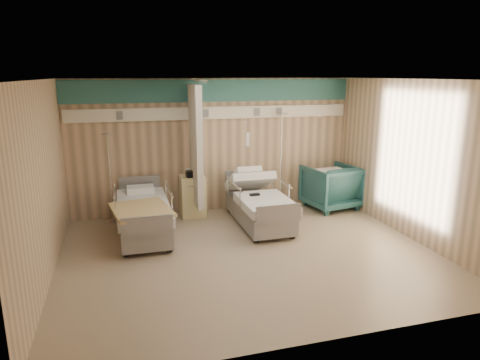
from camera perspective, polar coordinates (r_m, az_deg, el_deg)
The scene contains 13 objects.
ground at distance 7.15m, azimuth 1.18°, elevation -9.80°, with size 6.00×5.00×0.00m, color gray.
room_walls at distance 6.85m, azimuth 0.39°, elevation 5.42°, with size 6.04×5.04×2.82m.
bed_right at distance 8.37m, azimuth 2.53°, elevation -3.91°, with size 1.00×2.16×0.63m, color silver, non-canonical shape.
bed_left at distance 7.98m, azimuth -12.70°, elevation -5.14°, with size 1.00×2.16×0.63m, color silver, non-canonical shape.
bedside_cabinet at distance 8.91m, azimuth -6.34°, elevation -2.13°, with size 0.50×0.48×0.85m, color beige.
visitor_armchair at distance 9.56m, azimuth 11.99°, elevation -0.89°, with size 1.03×1.06×0.96m, color #204E50.
waffle_blanket at distance 9.44m, azimuth 12.28°, elevation 2.14°, with size 0.65×0.58×0.07m, color white.
iv_stand_right at distance 9.44m, azimuth 5.39°, elevation -1.17°, with size 0.37×0.37×2.08m.
iv_stand_left at distance 8.84m, azimuth -16.63°, elevation -3.18°, with size 0.32×0.32×1.79m.
call_remote at distance 8.14m, azimuth 1.96°, elevation -1.95°, with size 0.19×0.08×0.04m, color black.
tan_blanket at distance 7.44m, azimuth -13.04°, elevation -3.86°, with size 0.91×1.15×0.04m, color tan.
toiletry_bag at distance 8.69m, azimuth -6.37°, elevation 0.81°, with size 0.24×0.15×0.13m, color black.
white_cup at distance 8.88m, azimuth -6.94°, elevation 1.11°, with size 0.10×0.10×0.14m, color white.
Camera 1 is at (-1.92, -6.25, 2.88)m, focal length 32.00 mm.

